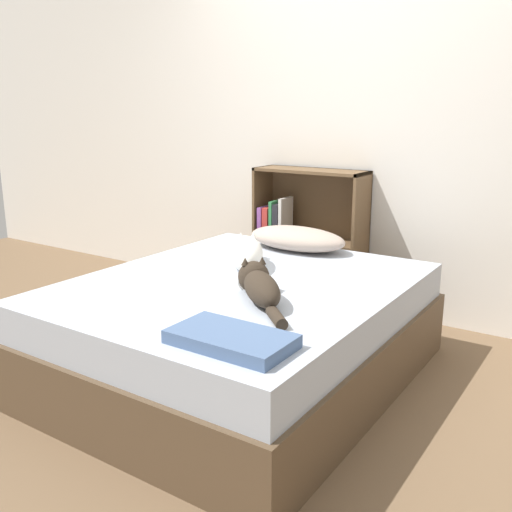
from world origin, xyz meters
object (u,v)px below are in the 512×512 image
object	(u,v)px
bed	(241,330)
cat_light	(246,254)
bookshelf	(307,235)
cat_dark	(260,286)
pillow	(297,238)

from	to	relation	value
bed	cat_light	bearing A→B (deg)	118.12
cat_light	bookshelf	xyz separation A→B (m)	(-0.15, 0.96, -0.09)
bed	cat_light	size ratio (longest dim) A/B	3.20
cat_light	bookshelf	distance (m)	0.98
bed	cat_dark	size ratio (longest dim) A/B	4.03
cat_light	cat_dark	size ratio (longest dim) A/B	1.26
pillow	bed	bearing A→B (deg)	-82.59
bed	cat_dark	world-z (taller)	cat_dark
pillow	bookshelf	xyz separation A→B (m)	(-0.18, 0.46, -0.09)
cat_dark	bookshelf	size ratio (longest dim) A/B	0.48
pillow	bookshelf	distance (m)	0.51
cat_dark	bookshelf	bearing A→B (deg)	-26.23
pillow	cat_dark	world-z (taller)	cat_dark
bed	bookshelf	xyz separation A→B (m)	(-0.27, 1.19, 0.24)
cat_light	bed	bearing A→B (deg)	174.74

